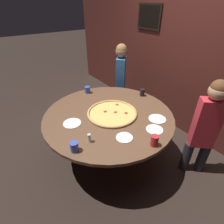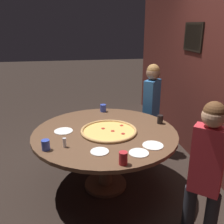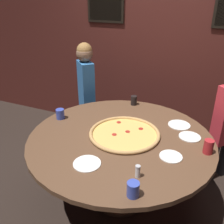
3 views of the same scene
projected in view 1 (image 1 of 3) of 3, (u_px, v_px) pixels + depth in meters
The scene contains 15 objects.
ground_plane at pixel (109, 154), 2.68m from camera, with size 24.00×24.00×0.00m, color black.
back_wall at pixel (186, 53), 2.67m from camera, with size 6.40×0.08×2.60m.
dining_table at pixel (109, 121), 2.34m from camera, with size 1.68×1.68×0.74m.
giant_pizza at pixel (112, 113), 2.28m from camera, with size 0.65×0.65×0.03m.
drink_cup_front_edge at pixel (154, 141), 1.76m from camera, with size 0.08×0.08×0.12m, color #B22328.
drink_cup_by_shaker at pixel (87, 90), 2.77m from camera, with size 0.09×0.09×0.10m, color #384CB7.
drink_cup_beside_pizza at pixel (74, 147), 1.70m from camera, with size 0.08×0.08×0.10m, color #384CB7.
drink_cup_near_left at pixel (142, 92), 2.69m from camera, with size 0.07×0.07×0.11m, color black.
white_plate_right_side at pixel (72, 123), 2.10m from camera, with size 0.22×0.22×0.01m, color white.
white_plate_near_front at pixel (155, 130), 2.00m from camera, with size 0.19×0.19×0.01m, color white.
white_plate_beside_cup at pixel (157, 119), 2.18m from camera, with size 0.22×0.22×0.01m, color white.
white_plate_far_back at pixel (124, 138), 1.88m from camera, with size 0.18×0.18×0.01m, color white.
condiment_shaker at pixel (89, 138), 1.81m from camera, with size 0.04×0.04×0.10m.
diner_far_right at pixel (121, 77), 3.23m from camera, with size 0.33×0.33×1.38m.
diner_centre_back at pixel (206, 126), 2.05m from camera, with size 0.31×0.33×1.32m.
Camera 1 is at (1.57, -1.06, 2.00)m, focal length 28.00 mm.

